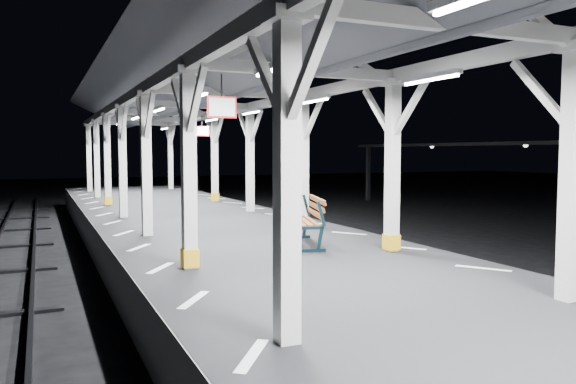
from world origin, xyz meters
TOP-DOWN VIEW (x-y plane):
  - ground at (0.00, 0.00)m, footprint 120.00×120.00m
  - platform at (0.00, 0.00)m, footprint 6.00×50.00m
  - hazard_stripes_left at (-2.45, 0.00)m, footprint 1.00×48.00m
  - hazard_stripes_right at (2.45, 0.00)m, footprint 1.00×48.00m
  - canopy at (0.00, -0.02)m, footprint 5.40×49.00m
  - bench_mid at (0.81, 3.34)m, footprint 1.16×1.95m

SIDE VIEW (x-z plane):
  - ground at x=0.00m, z-range 0.00..0.00m
  - platform at x=0.00m, z-range 0.00..1.00m
  - hazard_stripes_left at x=-2.45m, z-range 1.00..1.01m
  - hazard_stripes_right at x=2.45m, z-range 1.00..1.01m
  - bench_mid at x=0.81m, z-range 1.03..2.03m
  - canopy at x=0.00m, z-range 2.24..6.89m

